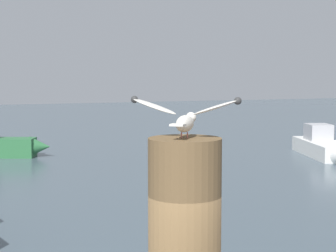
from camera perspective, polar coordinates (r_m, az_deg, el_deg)
The scene contains 3 objects.
mooring_post at distance 3.32m, azimuth 1.75°, elevation -11.12°, with size 0.44×0.44×1.15m, color brown.
seagull at distance 3.20m, azimuth 1.80°, elevation 1.00°, with size 0.56×0.52×0.25m.
boat_white at distance 22.30m, azimuth 16.23°, elevation -2.23°, with size 2.63×4.89×1.46m.
Camera 1 is at (-0.82, -3.45, 3.20)m, focal length 58.40 mm.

